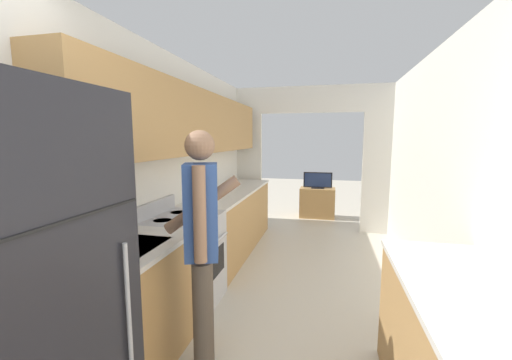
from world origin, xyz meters
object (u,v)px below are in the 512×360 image
Objects in this scene: person at (202,248)px; tv_cabinet at (317,203)px; knife at (200,204)px; range_oven at (184,261)px; television at (318,181)px; refrigerator at (16,304)px.

person is 2.38× the size of tv_cabinet.
knife is (-1.17, -3.28, 0.59)m from tv_cabinet.
tv_cabinet is at bearing 73.48° from range_oven.
tv_cabinet is at bearing -26.65° from person.
television is 1.84× the size of knife.
person is at bearing 60.63° from refrigerator.
person reaches higher than knife.
person is (0.53, -0.80, 0.45)m from range_oven.
refrigerator reaches higher than television.
television is (1.08, 5.42, -0.15)m from refrigerator.
tv_cabinet is at bearing 78.81° from refrigerator.
television is (0.59, 4.56, -0.13)m from person.
television is 3.44m from knife.
person is at bearing -97.36° from tv_cabinet.
tv_cabinet is 1.23× the size of television.
person is 4.68m from tv_cabinet.
range_oven is 0.61× the size of person.
knife reaches higher than tv_cabinet.
knife is at bearing -109.67° from tv_cabinet.
television is at bearing 73.30° from range_oven.
refrigerator is 5.92× the size of knife.
range_oven is 1.79× the size of television.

